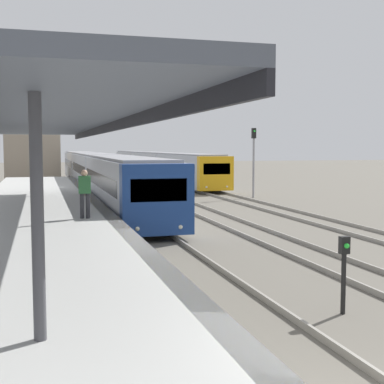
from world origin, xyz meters
The scene contains 7 objects.
platform_canopy centered at (-4.06, 11.99, 4.22)m, with size 4.00×25.95×3.30m.
person_on_platform centered at (-2.63, 13.21, 1.98)m, with size 0.40×0.22×1.66m.
train_near centered at (0.00, 36.06, 1.66)m, with size 2.66×45.35×2.98m.
train_far centered at (8.30, 53.51, 1.62)m, with size 2.65×43.67×2.91m.
signal_post_near centered at (1.94, 4.36, 1.02)m, with size 0.20×0.21×1.63m.
signal_mast_far centered at (9.96, 28.72, 3.01)m, with size 0.28×0.29×4.75m.
distant_domed_building centered at (-4.75, 49.21, 4.67)m, with size 5.09×5.09×10.09m.
Camera 1 is at (-4.05, -5.24, 3.47)m, focal length 50.00 mm.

